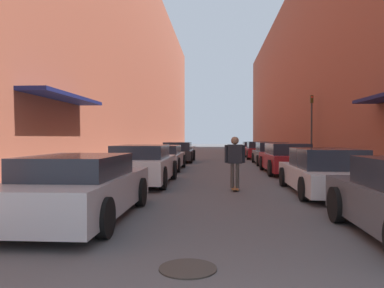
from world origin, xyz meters
name	(u,v)px	position (x,y,z in m)	size (l,w,h in m)	color
ground	(221,160)	(0.00, 24.46, 0.00)	(134.54, 134.54, 0.00)	#515154
curb_strip_left	(165,155)	(-4.78, 30.58, 0.06)	(1.80, 61.15, 0.12)	gray
curb_strip_right	(277,155)	(4.78, 30.58, 0.06)	(1.80, 61.15, 0.12)	gray
building_row_left	(131,68)	(-7.68, 30.57, 7.55)	(4.90, 61.15, 15.09)	brown
building_row_right	(313,74)	(7.68, 30.57, 6.88)	(4.90, 61.15, 13.75)	brown
parked_car_left_0	(81,188)	(-2.91, 5.73, 0.61)	(1.94, 4.47, 1.25)	#B7B7BC
parked_car_left_1	(143,165)	(-2.81, 11.24, 0.65)	(1.98, 4.57, 1.32)	silver
parked_car_left_2	(163,158)	(-2.89, 16.81, 0.60)	(1.88, 4.61, 1.20)	silver
parked_car_left_3	(178,152)	(-2.80, 22.85, 0.62)	(2.02, 4.66, 1.28)	#232326
parked_car_right_1	(324,172)	(2.74, 9.44, 0.61)	(1.94, 4.65, 1.27)	silver
parked_car_right_2	(286,159)	(2.76, 15.35, 0.65)	(1.92, 4.80, 1.32)	maroon
parked_car_right_3	(271,154)	(2.87, 20.75, 0.62)	(1.93, 4.59, 1.30)	#515459
parked_car_right_4	(259,150)	(2.86, 26.87, 0.63)	(2.04, 4.77, 1.27)	maroon
parked_car_right_5	(253,148)	(2.94, 32.67, 0.59)	(2.01, 4.36, 1.19)	maroon
skateboarder	(235,157)	(0.25, 9.88, 0.98)	(0.61, 0.78, 1.61)	brown
manhole_cover	(188,268)	(-0.63, 3.13, 0.01)	(0.70, 0.70, 0.02)	#332D28
traffic_light	(312,121)	(5.27, 21.08, 2.52)	(0.16, 0.22, 3.94)	#2D2D2D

